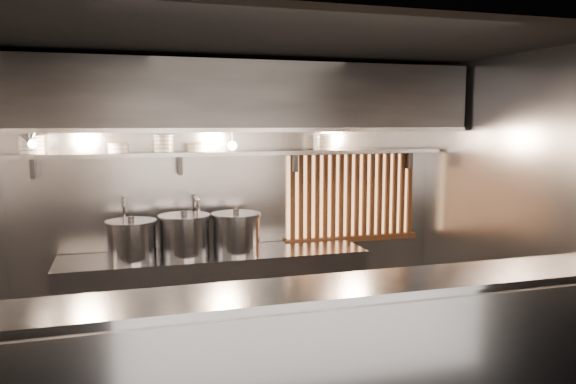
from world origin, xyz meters
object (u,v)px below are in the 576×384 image
heat_lamp (29,137)px  stock_pot_left (132,240)px  pendant_bulb (232,145)px  stock_pot_right (185,235)px  stock_pot_mid (236,233)px

heat_lamp → stock_pot_left: bearing=16.2°
heat_lamp → pendant_bulb: bearing=11.0°
pendant_bulb → heat_lamp: bearing=-169.0°
stock_pot_right → pendant_bulb: bearing=9.9°
heat_lamp → stock_pot_left: heat_lamp is taller
stock_pot_right → stock_pot_mid: bearing=-0.4°
pendant_bulb → stock_pot_mid: 0.87m
heat_lamp → stock_pot_right: (1.30, 0.26, -0.96)m
stock_pot_left → stock_pot_mid: stock_pot_mid is taller
pendant_bulb → stock_pot_right: 1.00m
heat_lamp → stock_pot_left: (0.80, 0.23, -0.98)m
stock_pot_left → stock_pot_right: 0.50m
pendant_bulb → stock_pot_mid: (0.01, -0.09, -0.86)m
stock_pot_right → stock_pot_left: bearing=-176.6°
stock_pot_mid → stock_pot_right: bearing=179.6°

